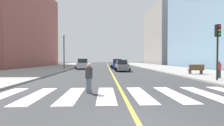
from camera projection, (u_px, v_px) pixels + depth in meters
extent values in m
cube|color=gray|center=(187.00, 71.00, 24.87)|extent=(10.00, 120.00, 0.15)
cube|color=gray|center=(31.00, 71.00, 23.72)|extent=(10.00, 120.00, 0.15)
cube|color=silver|center=(1.00, 96.00, 8.03)|extent=(0.90, 4.00, 0.01)
cube|color=silver|center=(37.00, 95.00, 8.11)|extent=(0.90, 4.00, 0.01)
cube|color=silver|center=(72.00, 95.00, 8.19)|extent=(0.90, 4.00, 0.01)
cube|color=silver|center=(106.00, 95.00, 8.28)|extent=(0.90, 4.00, 0.01)
cube|color=silver|center=(140.00, 94.00, 8.36)|extent=(0.90, 4.00, 0.01)
cube|color=silver|center=(173.00, 94.00, 8.45)|extent=(0.90, 4.00, 0.01)
cube|color=silver|center=(205.00, 94.00, 8.53)|extent=(0.90, 4.00, 0.01)
cube|color=yellow|center=(108.00, 66.00, 44.27)|extent=(0.16, 80.00, 0.01)
cube|color=gray|center=(172.00, 36.00, 65.89)|extent=(18.00, 24.00, 23.63)
cube|color=#934E45|center=(11.00, 24.00, 42.78)|extent=(16.00, 32.00, 23.08)
cube|color=slate|center=(122.00, 67.00, 24.95)|extent=(1.85, 3.98, 0.85)
cube|color=#1E2328|center=(122.00, 62.00, 25.17)|extent=(1.54, 2.00, 0.72)
cylinder|color=black|center=(117.00, 70.00, 23.68)|extent=(0.64, 0.22, 0.64)
cylinder|color=black|center=(129.00, 70.00, 23.79)|extent=(0.64, 0.22, 0.64)
cylinder|color=black|center=(115.00, 69.00, 26.12)|extent=(0.64, 0.22, 0.64)
cylinder|color=black|center=(126.00, 69.00, 26.24)|extent=(0.64, 0.22, 0.64)
cube|color=gold|center=(124.00, 63.00, 49.74)|extent=(1.97, 4.06, 0.85)
cube|color=#1E2328|center=(124.00, 61.00, 49.96)|extent=(1.60, 2.06, 0.72)
cylinder|color=black|center=(122.00, 64.00, 48.43)|extent=(0.65, 0.24, 0.65)
cylinder|color=black|center=(128.00, 64.00, 48.60)|extent=(0.65, 0.24, 0.65)
cylinder|color=black|center=(121.00, 64.00, 50.89)|extent=(0.65, 0.24, 0.65)
cylinder|color=black|center=(126.00, 64.00, 51.06)|extent=(0.65, 0.24, 0.65)
cube|color=#2D479E|center=(117.00, 65.00, 32.12)|extent=(2.08, 4.46, 0.95)
cube|color=#1E2328|center=(117.00, 61.00, 32.36)|extent=(1.73, 2.24, 0.80)
cylinder|color=black|center=(113.00, 67.00, 30.69)|extent=(0.72, 0.24, 0.72)
cylinder|color=black|center=(123.00, 67.00, 30.82)|extent=(0.72, 0.24, 0.72)
cylinder|color=black|center=(112.00, 67.00, 33.43)|extent=(0.72, 0.24, 0.72)
cylinder|color=black|center=(121.00, 67.00, 33.56)|extent=(0.72, 0.24, 0.72)
cube|color=#B7B7BC|center=(83.00, 65.00, 30.88)|extent=(2.20, 4.60, 0.97)
cube|color=#1E2328|center=(83.00, 61.00, 30.59)|extent=(1.80, 2.32, 0.82)
cylinder|color=black|center=(89.00, 67.00, 32.37)|extent=(0.74, 0.26, 0.73)
cylinder|color=black|center=(79.00, 67.00, 32.20)|extent=(0.74, 0.26, 0.73)
cylinder|color=black|center=(88.00, 67.00, 29.57)|extent=(0.74, 0.26, 0.73)
cylinder|color=black|center=(77.00, 67.00, 29.40)|extent=(0.74, 0.26, 0.73)
cylinder|color=black|center=(217.00, 58.00, 12.97)|extent=(0.14, 0.14, 3.62)
cube|color=black|center=(218.00, 31.00, 12.92)|extent=(0.36, 0.28, 1.00)
sphere|color=red|center=(219.00, 27.00, 12.74)|extent=(0.18, 0.18, 0.18)
sphere|color=orange|center=(219.00, 30.00, 12.74)|extent=(0.18, 0.18, 0.18)
sphere|color=green|center=(219.00, 34.00, 12.75)|extent=(0.18, 0.18, 0.18)
cube|color=brown|center=(196.00, 70.00, 18.67)|extent=(1.83, 0.65, 0.08)
cube|color=brown|center=(197.00, 67.00, 18.42)|extent=(1.80, 0.15, 0.60)
cube|color=#2D2D33|center=(190.00, 72.00, 18.68)|extent=(0.12, 0.48, 0.44)
cube|color=#2D2D33|center=(201.00, 72.00, 18.67)|extent=(0.12, 0.48, 0.44)
cylinder|color=slate|center=(90.00, 86.00, 8.65)|extent=(0.19, 0.19, 0.82)
cylinder|color=slate|center=(88.00, 86.00, 8.74)|extent=(0.19, 0.19, 0.82)
cylinder|color=#2D2D33|center=(89.00, 73.00, 8.68)|extent=(0.41, 0.41, 0.61)
sphere|color=tan|center=(89.00, 65.00, 8.67)|extent=(0.22, 0.22, 0.22)
cylinder|color=#38383D|center=(220.00, 74.00, 14.35)|extent=(0.18, 0.18, 0.78)
cylinder|color=#38383D|center=(218.00, 74.00, 14.47)|extent=(0.18, 0.18, 0.78)
cylinder|color=#B23338|center=(219.00, 66.00, 14.39)|extent=(0.39, 0.39, 0.59)
sphere|color=brown|center=(219.00, 62.00, 14.38)|extent=(0.21, 0.21, 0.21)
cylinder|color=#38383D|center=(64.00, 52.00, 29.61)|extent=(0.20, 0.20, 6.17)
sphere|color=silver|center=(64.00, 35.00, 29.54)|extent=(0.44, 0.44, 0.44)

